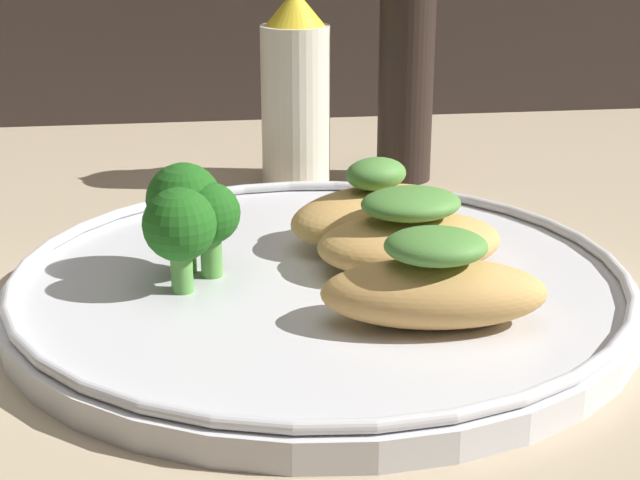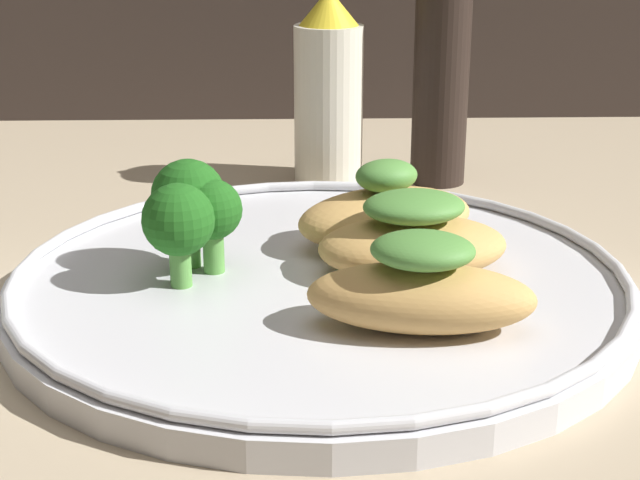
% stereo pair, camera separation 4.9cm
% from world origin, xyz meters
% --- Properties ---
extents(ground_plane, '(1.80, 1.80, 0.01)m').
position_xyz_m(ground_plane, '(0.00, 0.00, -0.01)').
color(ground_plane, tan).
extents(plate, '(0.32, 0.32, 0.02)m').
position_xyz_m(plate, '(0.00, 0.00, 0.01)').
color(plate, silver).
rests_on(plate, ground_plane).
extents(grilled_meat_front, '(0.11, 0.06, 0.04)m').
position_xyz_m(grilled_meat_front, '(0.04, -0.06, 0.03)').
color(grilled_meat_front, tan).
rests_on(grilled_meat_front, plate).
extents(grilled_meat_middle, '(0.11, 0.08, 0.04)m').
position_xyz_m(grilled_meat_middle, '(0.05, 0.01, 0.03)').
color(grilled_meat_middle, tan).
rests_on(grilled_meat_middle, plate).
extents(grilled_meat_back, '(0.12, 0.09, 0.05)m').
position_xyz_m(grilled_meat_back, '(0.04, 0.05, 0.03)').
color(grilled_meat_back, tan).
rests_on(grilled_meat_back, plate).
extents(broccoli_bunch, '(0.05, 0.06, 0.06)m').
position_xyz_m(broccoli_bunch, '(-0.06, 0.01, 0.05)').
color(broccoli_bunch, '#569942').
rests_on(broccoli_bunch, plate).
extents(sauce_bottle, '(0.05, 0.05, 0.14)m').
position_xyz_m(sauce_bottle, '(0.01, 0.22, 0.07)').
color(sauce_bottle, silver).
rests_on(sauce_bottle, ground_plane).
extents(pepper_grinder, '(0.04, 0.04, 0.17)m').
position_xyz_m(pepper_grinder, '(0.09, 0.22, 0.08)').
color(pepper_grinder, black).
rests_on(pepper_grinder, ground_plane).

